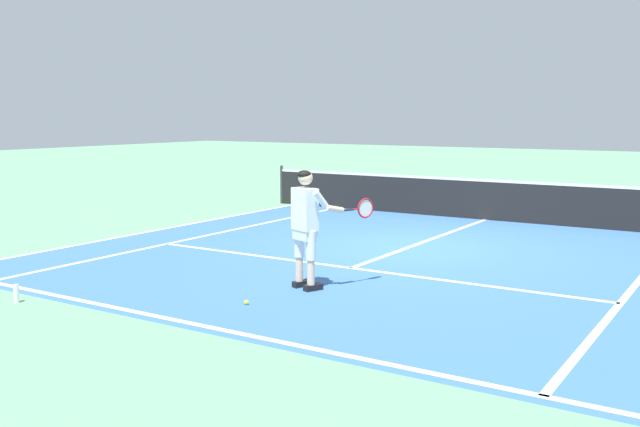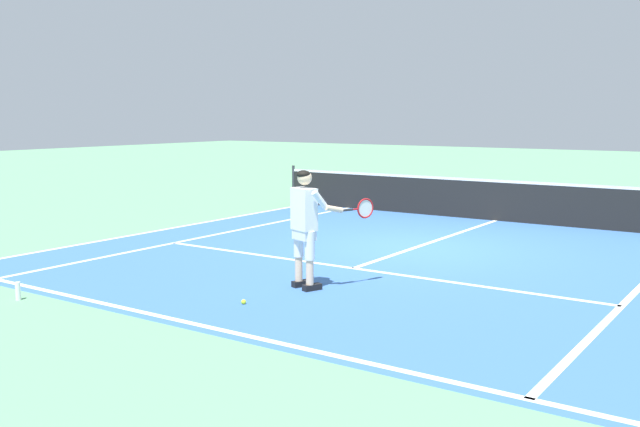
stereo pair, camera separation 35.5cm
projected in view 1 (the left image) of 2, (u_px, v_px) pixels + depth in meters
The scene contains 12 objects.
ground_plane at pixel (409, 247), 13.51m from camera, with size 80.00×80.00×0.00m, color #609E70.
court_inner_surface at pixel (388, 255), 12.78m from camera, with size 10.98×10.54×0.00m, color #3866A8.
line_baseline at pixel (196, 324), 8.54m from camera, with size 10.98×0.10×0.01m, color white.
line_service at pixel (351, 268), 11.66m from camera, with size 8.23×0.10×0.01m, color white.
line_centre_service at pixel (431, 239), 14.34m from camera, with size 0.10×6.40×0.01m, color white.
line_singles_left at pixel (213, 234), 14.96m from camera, with size 0.10×10.14×0.01m, color white.
line_singles_right at pixel (637, 283), 10.60m from camera, with size 0.10×10.14×0.01m, color white.
line_doubles_left at pixel (165, 229), 15.69m from camera, with size 0.10×10.14×0.01m, color white.
tennis_net at pixel (486, 199), 16.95m from camera, with size 11.96×0.08×1.07m.
tennis_player at pixel (307, 221), 10.15m from camera, with size 0.94×1.00×1.71m.
tennis_ball_near_feet at pixel (246, 302), 9.41m from camera, with size 0.07×0.07×0.07m, color #CCE02D.
water_bottle at pixel (16, 294), 9.51m from camera, with size 0.07×0.07×0.25m, color white.
Camera 1 is at (5.68, -12.14, 2.49)m, focal length 40.14 mm.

